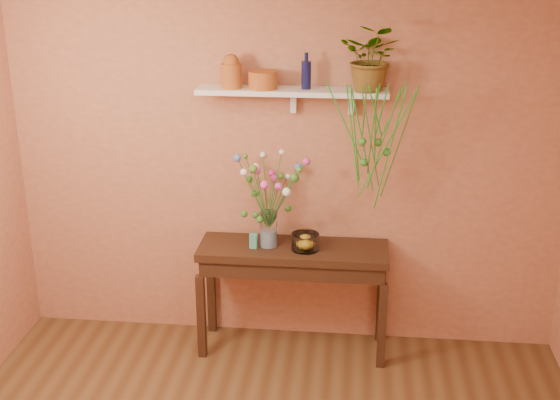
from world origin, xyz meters
TOP-DOWN VIEW (x-y plane):
  - room at (0.00, 0.00)m, footprint 4.04×4.04m
  - sideboard at (0.07, 1.76)m, footprint 1.35×0.43m
  - wall_shelf at (0.06, 1.87)m, footprint 1.30×0.24m
  - terracotta_jug at (-0.36, 1.84)m, footprint 0.14×0.14m
  - terracotta_pot at (-0.15, 1.85)m, footprint 0.21×0.21m
  - blue_bottle at (0.14, 1.87)m, footprint 0.07×0.07m
  - spider_plant at (0.58, 1.85)m, footprint 0.49×0.46m
  - plant_fronds at (0.61, 1.70)m, footprint 0.60×0.37m
  - glass_vase at (-0.10, 1.76)m, footprint 0.12×0.12m
  - bouquet at (-0.10, 1.75)m, footprint 0.52×0.54m
  - glass_bowl at (0.16, 1.73)m, footprint 0.20×0.20m
  - lemon at (0.16, 1.74)m, footprint 0.08×0.08m
  - carton at (-0.21, 1.71)m, footprint 0.06×0.05m

SIDE VIEW (x-z plane):
  - sideboard at x=0.07m, z-range 0.29..1.11m
  - lemon at x=0.16m, z-range 0.83..0.90m
  - carton at x=-0.21m, z-range 0.82..0.93m
  - glass_bowl at x=0.16m, z-range 0.82..0.93m
  - glass_vase at x=-0.10m, z-range 0.80..1.06m
  - bouquet at x=-0.10m, z-range 1.02..1.58m
  - room at x=0.00m, z-range 0.00..2.70m
  - plant_fronds at x=0.61m, z-range 1.19..2.08m
  - wall_shelf at x=0.06m, z-range 1.82..2.01m
  - terracotta_pot at x=-0.15m, z-range 1.94..2.06m
  - blue_bottle at x=0.14m, z-range 1.92..2.16m
  - terracotta_jug at x=-0.36m, z-range 1.93..2.16m
  - spider_plant at x=0.58m, z-range 1.94..2.38m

